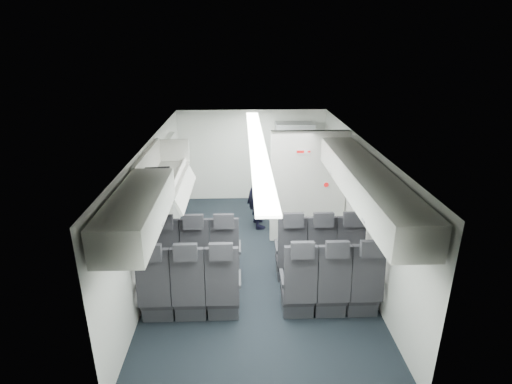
{
  "coord_description": "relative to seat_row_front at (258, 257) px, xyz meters",
  "views": [
    {
      "loc": [
        -0.24,
        -6.09,
        3.64
      ],
      "look_at": [
        0.0,
        0.4,
        1.15
      ],
      "focal_mm": 28.0,
      "sensor_mm": 36.0,
      "label": 1
    }
  ],
  "objects": [
    {
      "name": "cabin_shell",
      "position": [
        0.0,
        0.53,
        0.72
      ],
      "size": [
        3.41,
        6.01,
        2.16
      ],
      "color": "black",
      "rests_on": "ground"
    },
    {
      "name": "overhead_bin_right_front",
      "position": [
        1.4,
        0.28,
        1.46
      ],
      "size": [
        0.53,
        1.7,
        0.4
      ],
      "color": "silver",
      "rests_on": "cabin_shell"
    },
    {
      "name": "papers",
      "position": [
        0.28,
        1.95,
        0.69
      ],
      "size": [
        0.19,
        0.05,
        0.13
      ],
      "primitive_type": "cube",
      "rotation": [
        0.0,
        0.0,
        -0.18
      ],
      "color": "white",
      "rests_on": "flight_attendant"
    },
    {
      "name": "seat_row_mid",
      "position": [
        0.0,
        -0.9,
        0.0
      ],
      "size": [
        3.33,
        0.56,
        1.24
      ],
      "color": "#242427",
      "rests_on": "cabin_shell"
    },
    {
      "name": "overhead_bin_left_front_open",
      "position": [
        -1.44,
        0.28,
        1.33
      ],
      "size": [
        0.64,
        1.7,
        0.72
      ],
      "color": "#9E9E93",
      "rests_on": "cabin_shell"
    },
    {
      "name": "overhead_bin_left_rear",
      "position": [
        -1.4,
        -1.47,
        1.46
      ],
      "size": [
        0.53,
        1.8,
        0.4
      ],
      "color": "silver",
      "rests_on": "cabin_shell"
    },
    {
      "name": "boarding_door",
      "position": [
        -1.64,
        2.09,
        0.55
      ],
      "size": [
        0.12,
        1.27,
        1.86
      ],
      "color": "silver",
      "rests_on": "cabin_shell"
    },
    {
      "name": "galley_unit",
      "position": [
        0.95,
        3.25,
        0.55
      ],
      "size": [
        0.85,
        0.52,
        1.9
      ],
      "color": "#939399",
      "rests_on": "cabin_shell"
    },
    {
      "name": "bulkhead_partition",
      "position": [
        0.98,
        1.33,
        0.67
      ],
      "size": [
        1.4,
        0.15,
        2.13
      ],
      "color": "silver",
      "rests_on": "cabin_shell"
    },
    {
      "name": "carry_on_bag",
      "position": [
        -1.45,
        -0.13,
        1.41
      ],
      "size": [
        0.38,
        0.29,
        0.21
      ],
      "primitive_type": "cube",
      "rotation": [
        0.0,
        0.0,
        0.12
      ],
      "color": "black",
      "rests_on": "overhead_bin_left_front_open"
    },
    {
      "name": "seat_row_front",
      "position": [
        0.0,
        0.0,
        0.0
      ],
      "size": [
        3.33,
        0.56,
        1.24
      ],
      "color": "#242427",
      "rests_on": "cabin_shell"
    },
    {
      "name": "overhead_bin_right_rear",
      "position": [
        1.4,
        -1.47,
        1.46
      ],
      "size": [
        0.53,
        1.8,
        0.4
      ],
      "color": "silver",
      "rests_on": "cabin_shell"
    },
    {
      "name": "flight_attendant",
      "position": [
        0.09,
        2.0,
        0.49
      ],
      "size": [
        0.55,
        0.72,
        1.79
      ],
      "primitive_type": "imported",
      "rotation": [
        0.0,
        0.0,
        1.77
      ],
      "color": "black",
      "rests_on": "ground"
    }
  ]
}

